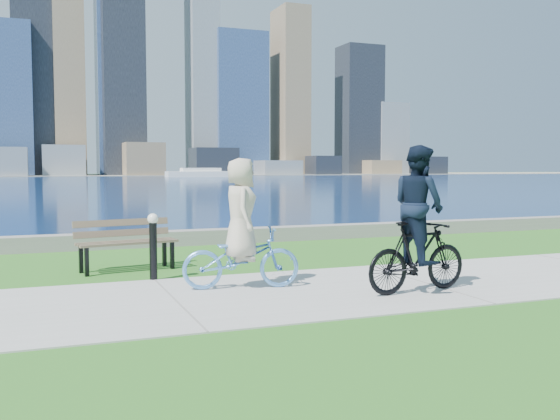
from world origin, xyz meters
The scene contains 11 objects.
ground centered at (0.00, 0.00, 0.00)m, with size 320.00×320.00×0.00m, color #235E18.
concrete_path centered at (0.00, 0.00, 0.01)m, with size 80.00×3.50×0.02m, color #A09F9B.
seawall centered at (0.00, 6.20, 0.17)m, with size 90.00×0.50×0.35m, color slate.
bay_water centered at (0.00, 72.00, 0.00)m, with size 320.00×131.00×0.01m, color navy.
far_shore centered at (0.00, 130.00, 0.06)m, with size 320.00×30.00×0.12m, color gray.
city_skyline centered at (2.41, 128.80, 22.22)m, with size 174.09×21.67×76.00m.
ferry_far centered at (20.75, 99.22, 0.68)m, with size 12.06×3.45×1.64m.
park_bench centered at (-4.30, 2.99, 0.56)m, with size 1.85×0.91×0.91m.
bollard_lamp centered at (-4.01, 1.77, 0.64)m, with size 0.18×0.18×1.11m.
cyclist_woman centered at (-2.89, 0.53, 0.76)m, with size 0.95×1.87×1.99m.
cyclist_man centered at (-0.54, -0.70, 0.93)m, with size 0.74×1.81×2.17m.
Camera 1 is at (-5.72, -8.48, 1.88)m, focal length 40.00 mm.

